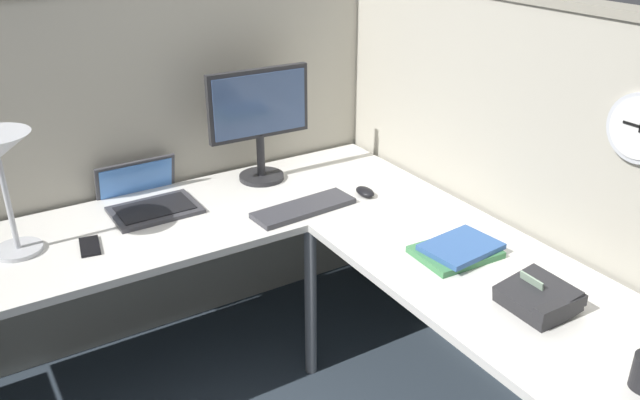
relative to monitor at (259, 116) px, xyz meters
name	(u,v)px	position (x,y,z in m)	size (l,w,h in m)	color
cubicle_wall_back	(122,174)	(-0.56, 0.23, -0.23)	(2.57, 0.12, 1.58)	#A8A393
cubicle_wall_right	(523,206)	(0.68, -0.90, -0.23)	(0.12, 2.37, 1.58)	#A8A393
desk	(266,291)	(-0.34, -0.69, -0.39)	(2.35, 2.15, 0.73)	silver
monitor	(259,116)	(0.00, 0.00, 0.00)	(0.46, 0.20, 0.50)	#232326
laptop	(147,198)	(-0.52, 0.02, -0.27)	(0.34, 0.38, 0.22)	#38383D
keyboard	(304,208)	(0.00, -0.38, -0.28)	(0.43, 0.14, 0.02)	#38383D
computer_mouse	(365,192)	(0.29, -0.39, -0.28)	(0.06, 0.10, 0.03)	black
cell_phone	(90,246)	(-0.82, -0.23, -0.29)	(0.07, 0.14, 0.01)	black
office_phone	(539,299)	(0.26, -1.35, -0.26)	(0.19, 0.21, 0.11)	#232326
book_stack	(458,250)	(0.28, -0.97, -0.27)	(0.30, 0.23, 0.04)	#3F7F4C
pinned_note_leftmost	(258,97)	(0.09, 0.18, 0.03)	(0.07, 0.00, 0.07)	#8CCC99
pinned_note_middle	(259,81)	(0.10, 0.18, 0.10)	(0.09, 0.00, 0.10)	#8CCC99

